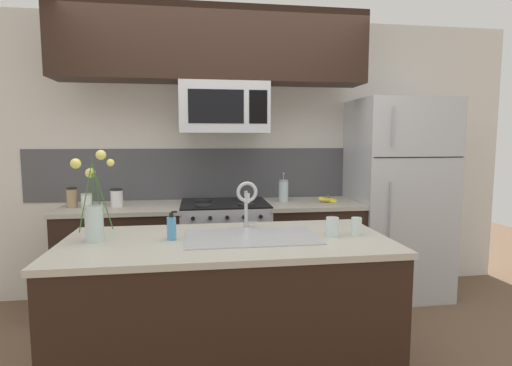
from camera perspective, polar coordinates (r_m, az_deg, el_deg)
ground_plane at (r=2.99m, az=-3.09°, el=-23.38°), size 10.00×10.00×0.00m
rear_partition at (r=3.91m, az=-0.56°, el=3.66°), size 5.20×0.10×2.60m
splash_band at (r=3.83m, az=-4.89°, el=1.34°), size 3.57×0.01×0.48m
back_counter_left at (r=3.69m, az=-18.39°, el=-10.13°), size 1.02×0.65×0.91m
back_counter_right at (r=3.77m, az=7.81°, el=-9.49°), size 0.86×0.65×0.91m
stove_range at (r=3.64m, az=-4.47°, el=-9.96°), size 0.76×0.64×0.93m
microwave at (r=3.48m, az=-4.63°, el=10.58°), size 0.74×0.40×0.42m
upper_cabinet_band at (r=3.53m, az=-6.07°, el=18.92°), size 2.58×0.34×0.60m
refrigerator at (r=4.01m, az=19.43°, el=-2.08°), size 0.85×0.74×1.84m
storage_jar_tall at (r=3.66m, az=-24.81°, el=-1.89°), size 0.08×0.08×0.17m
storage_jar_medium at (r=3.62m, az=-23.03°, el=-2.32°), size 0.09×0.09×0.12m
storage_jar_short at (r=3.58m, az=-19.27°, el=-1.99°), size 0.10×0.10×0.15m
banana_bunch at (r=3.66m, az=10.31°, el=-2.41°), size 0.19×0.13×0.08m
french_press at (r=3.66m, az=3.94°, el=-1.10°), size 0.09×0.09×0.27m
island_counter at (r=2.46m, az=-4.04°, el=-18.23°), size 1.85×0.87×0.91m
kitchen_sink at (r=2.34m, az=-0.64°, el=-9.45°), size 0.76×0.44×0.16m
sink_faucet at (r=2.50m, az=-1.31°, el=-2.22°), size 0.14×0.14×0.31m
dish_soap_bottle at (r=2.32m, az=-11.97°, el=-6.28°), size 0.06×0.05×0.16m
drinking_glass at (r=2.40m, az=10.84°, el=-6.15°), size 0.07×0.07×0.11m
spare_glass at (r=2.45m, az=14.15°, el=-6.02°), size 0.06×0.06×0.11m
flower_vase at (r=2.40m, az=-22.13°, el=-4.13°), size 0.21×0.21×0.51m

